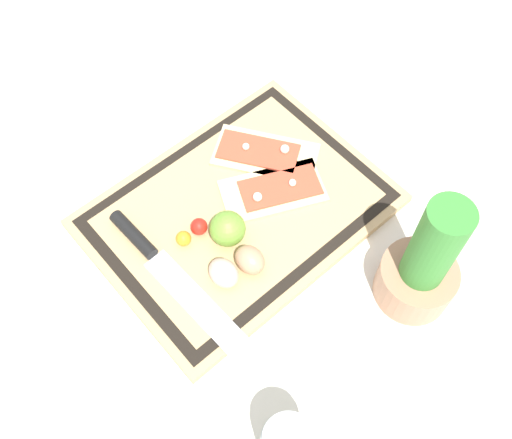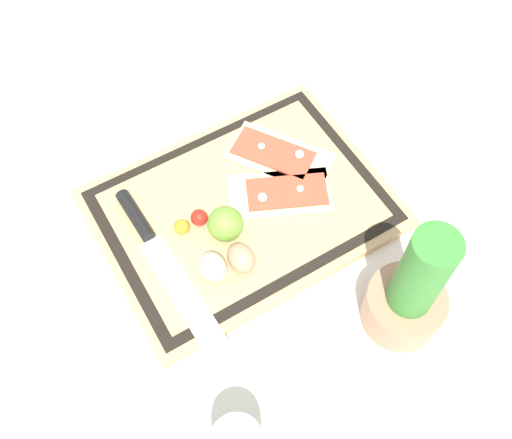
# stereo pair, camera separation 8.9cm
# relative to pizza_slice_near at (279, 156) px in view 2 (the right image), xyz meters

# --- Properties ---
(ground_plane) EXTENTS (6.00, 6.00, 0.00)m
(ground_plane) POSITION_rel_pizza_slice_near_xyz_m (0.10, 0.05, -0.03)
(ground_plane) COLOR silver
(cutting_board) EXTENTS (0.48, 0.35, 0.02)m
(cutting_board) POSITION_rel_pizza_slice_near_xyz_m (0.10, 0.05, -0.02)
(cutting_board) COLOR tan
(cutting_board) RESTS_ON ground_plane
(pizza_slice_near) EXTENTS (0.18, 0.20, 0.02)m
(pizza_slice_near) POSITION_rel_pizza_slice_near_xyz_m (0.00, 0.00, 0.00)
(pizza_slice_near) COLOR beige
(pizza_slice_near) RESTS_ON cutting_board
(pizza_slice_far) EXTENTS (0.20, 0.15, 0.02)m
(pizza_slice_far) POSITION_rel_pizza_slice_near_xyz_m (0.04, 0.07, 0.00)
(pizza_slice_far) COLOR beige
(pizza_slice_far) RESTS_ON cutting_board
(knife) EXTENTS (0.05, 0.32, 0.02)m
(knife) POSITION_rel_pizza_slice_near_xyz_m (0.27, 0.04, 0.00)
(knife) COLOR silver
(knife) RESTS_ON cutting_board
(egg_brown) EXTENTS (0.04, 0.05, 0.04)m
(egg_brown) POSITION_rel_pizza_slice_near_xyz_m (0.16, 0.15, 0.02)
(egg_brown) COLOR tan
(egg_brown) RESTS_ON cutting_board
(egg_pink) EXTENTS (0.04, 0.05, 0.04)m
(egg_pink) POSITION_rel_pizza_slice_near_xyz_m (0.21, 0.14, 0.02)
(egg_pink) COLOR beige
(egg_pink) RESTS_ON cutting_board
(lime) EXTENTS (0.06, 0.06, 0.06)m
(lime) POSITION_rel_pizza_slice_near_xyz_m (0.15, 0.08, 0.02)
(lime) COLOR #70A838
(lime) RESTS_ON cutting_board
(cherry_tomato_red) EXTENTS (0.03, 0.03, 0.03)m
(cherry_tomato_red) POSITION_rel_pizza_slice_near_xyz_m (0.18, 0.04, 0.01)
(cherry_tomato_red) COLOR red
(cherry_tomato_red) RESTS_ON cutting_board
(cherry_tomato_yellow) EXTENTS (0.03, 0.03, 0.03)m
(cherry_tomato_yellow) POSITION_rel_pizza_slice_near_xyz_m (0.21, 0.04, 0.01)
(cherry_tomato_yellow) COLOR gold
(cherry_tomato_yellow) RESTS_ON cutting_board
(herb_pot) EXTENTS (0.12, 0.12, 0.24)m
(herb_pot) POSITION_rel_pizza_slice_near_xyz_m (-0.01, 0.34, 0.06)
(herb_pot) COLOR #AD7A5B
(herb_pot) RESTS_ON ground_plane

